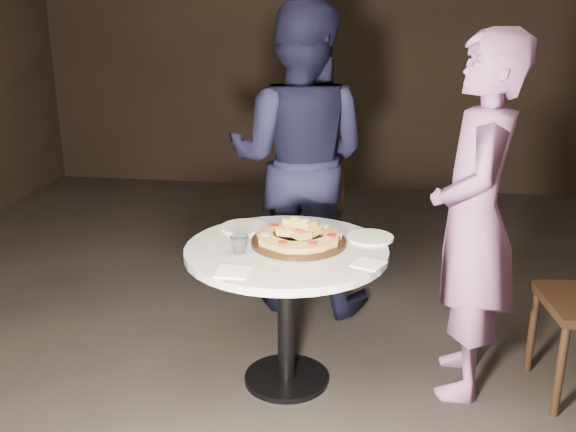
% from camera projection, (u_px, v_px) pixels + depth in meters
% --- Properties ---
extents(floor, '(7.00, 7.00, 0.00)m').
position_uv_depth(floor, '(303.00, 376.00, 3.12)').
color(floor, black).
rests_on(floor, ground).
extents(table, '(1.19, 1.19, 0.69)m').
position_uv_depth(table, '(286.00, 273.00, 2.91)').
color(table, black).
rests_on(table, ground).
extents(serving_board, '(0.47, 0.47, 0.02)m').
position_uv_depth(serving_board, '(299.00, 242.00, 2.91)').
color(serving_board, black).
rests_on(serving_board, table).
extents(focaccia_pile, '(0.39, 0.39, 0.10)m').
position_uv_depth(focaccia_pile, '(299.00, 234.00, 2.90)').
color(focaccia_pile, tan).
rests_on(focaccia_pile, serving_board).
extents(plate_left, '(0.30, 0.30, 0.01)m').
position_uv_depth(plate_left, '(245.00, 227.00, 3.11)').
color(plate_left, white).
rests_on(plate_left, table).
extents(plate_right, '(0.28, 0.28, 0.01)m').
position_uv_depth(plate_right, '(370.00, 237.00, 2.97)').
color(plate_right, white).
rests_on(plate_right, table).
extents(water_glass, '(0.11, 0.11, 0.08)m').
position_uv_depth(water_glass, '(239.00, 245.00, 2.79)').
color(water_glass, silver).
rests_on(water_glass, table).
extents(napkin_near, '(0.14, 0.14, 0.01)m').
position_uv_depth(napkin_near, '(233.00, 272.00, 2.59)').
color(napkin_near, white).
rests_on(napkin_near, table).
extents(napkin_far, '(0.16, 0.16, 0.01)m').
position_uv_depth(napkin_far, '(369.00, 264.00, 2.67)').
color(napkin_far, white).
rests_on(napkin_far, table).
extents(chair_far, '(0.48, 0.50, 0.93)m').
position_uv_depth(chair_far, '(310.00, 194.00, 4.22)').
color(chair_far, black).
rests_on(chair_far, ground).
extents(diner_navy, '(0.92, 0.74, 1.76)m').
position_uv_depth(diner_navy, '(299.00, 160.00, 3.66)').
color(diner_navy, black).
rests_on(diner_navy, ground).
extents(diner_teal, '(0.44, 0.62, 1.64)m').
position_uv_depth(diner_teal, '(474.00, 220.00, 2.82)').
color(diner_teal, '#835E94').
rests_on(diner_teal, ground).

